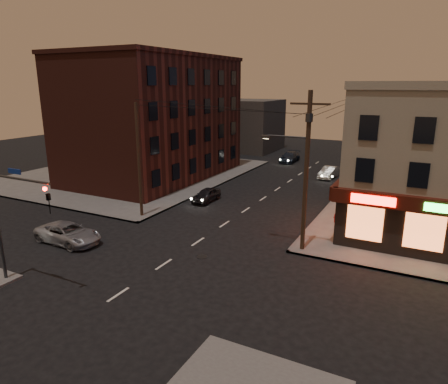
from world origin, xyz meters
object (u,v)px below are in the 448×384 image
Objects in this scene: suv_cross at (68,233)px; sedan_near at (206,195)px; sedan_far at (290,157)px; fire_hydrant at (335,218)px; sedan_mid at (329,172)px.

suv_cross is 13.33m from sedan_near.
sedan_far reaches higher than fire_hydrant.
suv_cross is at bearing -97.48° from sedan_far.
sedan_mid reaches higher than fire_hydrant.
suv_cross is 1.35× the size of sedan_near.
suv_cross reaches higher than sedan_mid.
sedan_near is at bearing -13.11° from suv_cross.
sedan_near is 11.89m from fire_hydrant.
suv_cross is at bearing -104.97° from sedan_near.
sedan_near is at bearing 176.55° from fire_hydrant.
sedan_mid is (7.82, 14.72, 0.05)m from sedan_near.
suv_cross is 1.03× the size of sedan_far.
sedan_far reaches higher than sedan_mid.
sedan_far reaches higher than suv_cross.
sedan_far is at bearing -4.83° from suv_cross.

